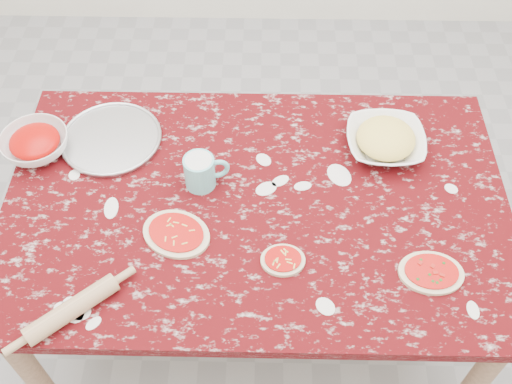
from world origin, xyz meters
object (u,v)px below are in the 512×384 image
object	(u,v)px
cheese_bowl	(385,142)
flour_mug	(201,171)
worktable	(256,217)
sauce_bowl	(36,144)
rolling_pin	(72,309)
pizza_tray	(111,139)

from	to	relation	value
cheese_bowl	flour_mug	distance (m)	0.63
worktable	sauce_bowl	world-z (taller)	sauce_bowl
rolling_pin	pizza_tray	bearing A→B (deg)	90.52
worktable	flour_mug	world-z (taller)	flour_mug
pizza_tray	cheese_bowl	bearing A→B (deg)	-1.17
sauce_bowl	flour_mug	bearing A→B (deg)	-12.84
sauce_bowl	cheese_bowl	size ratio (longest dim) A/B	0.85
pizza_tray	sauce_bowl	distance (m)	0.25
worktable	rolling_pin	bearing A→B (deg)	-141.20
pizza_tray	rolling_pin	size ratio (longest dim) A/B	1.23
sauce_bowl	cheese_bowl	distance (m)	1.17
cheese_bowl	flour_mug	xyz separation A→B (m)	(-0.60, -0.16, 0.03)
flour_mug	rolling_pin	size ratio (longest dim) A/B	0.53
rolling_pin	sauce_bowl	bearing A→B (deg)	112.28
pizza_tray	cheese_bowl	xyz separation A→B (m)	(0.93, -0.02, 0.03)
cheese_bowl	rolling_pin	distance (m)	1.12
cheese_bowl	rolling_pin	bearing A→B (deg)	-145.56
rolling_pin	worktable	bearing A→B (deg)	38.80
pizza_tray	flour_mug	xyz separation A→B (m)	(0.33, -0.18, 0.05)
worktable	sauce_bowl	xyz separation A→B (m)	(-0.74, 0.20, 0.12)
worktable	pizza_tray	world-z (taller)	pizza_tray
worktable	pizza_tray	distance (m)	0.57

